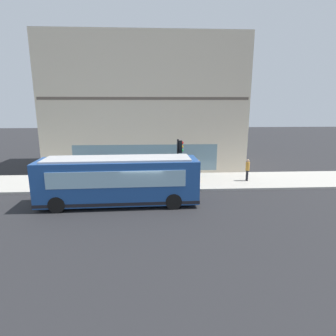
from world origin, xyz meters
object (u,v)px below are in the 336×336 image
object	(u,v)px
pedestrian_by_light_pole	(189,167)
pedestrian_near_building_entrance	(198,169)
traffic_light_near_corner	(179,154)
pedestrian_walking_along_curb	(97,165)
pedestrian_near_hydrant	(247,168)
city_bus_nearside	(119,181)
fire_hydrant	(196,175)

from	to	relation	value
pedestrian_by_light_pole	pedestrian_near_building_entrance	bearing A→B (deg)	-161.32
traffic_light_near_corner	pedestrian_near_building_entrance	distance (m)	2.76
pedestrian_by_light_pole	pedestrian_walking_along_curb	distance (m)	8.01
traffic_light_near_corner	pedestrian_near_building_entrance	xyz separation A→B (m)	(1.59, -1.67, -1.51)
pedestrian_near_hydrant	pedestrian_near_building_entrance	bearing A→B (deg)	90.23
pedestrian_near_hydrant	pedestrian_walking_along_curb	bearing A→B (deg)	80.83
city_bus_nearside	pedestrian_near_hydrant	xyz separation A→B (m)	(4.56, -9.95, -0.36)
city_bus_nearside	pedestrian_near_building_entrance	size ratio (longest dim) A/B	5.52
city_bus_nearside	pedestrian_near_building_entrance	distance (m)	7.41
pedestrian_near_building_entrance	pedestrian_near_hydrant	bearing A→B (deg)	-89.77
pedestrian_near_building_entrance	city_bus_nearside	bearing A→B (deg)	127.87
traffic_light_near_corner	pedestrian_walking_along_curb	world-z (taller)	traffic_light_near_corner
fire_hydrant	pedestrian_near_hydrant	distance (m)	4.24
traffic_light_near_corner	pedestrian_by_light_pole	xyz separation A→B (m)	(3.10, -1.16, -1.66)
traffic_light_near_corner	city_bus_nearside	bearing A→B (deg)	125.30
pedestrian_by_light_pole	fire_hydrant	bearing A→B (deg)	-142.01
fire_hydrant	pedestrian_near_hydrant	xyz separation A→B (m)	(-0.84, -4.10, 0.68)
pedestrian_near_building_entrance	pedestrian_by_light_pole	size ratio (longest dim) A/B	1.14
city_bus_nearside	pedestrian_by_light_pole	bearing A→B (deg)	-41.39
city_bus_nearside	pedestrian_near_hydrant	world-z (taller)	city_bus_nearside
pedestrian_by_light_pole	pedestrian_walking_along_curb	xyz separation A→B (m)	(0.54, 7.99, 0.11)
traffic_light_near_corner	fire_hydrant	distance (m)	3.70
city_bus_nearside	pedestrian_by_light_pole	distance (m)	8.08
pedestrian_near_building_entrance	pedestrian_near_hydrant	distance (m)	4.10
pedestrian_walking_along_curb	traffic_light_near_corner	bearing A→B (deg)	-118.10
city_bus_nearside	traffic_light_near_corner	xyz separation A→B (m)	(2.95, -4.17, 1.17)
pedestrian_near_building_entrance	fire_hydrant	bearing A→B (deg)	-0.12
pedestrian_near_building_entrance	pedestrian_walking_along_curb	world-z (taller)	pedestrian_near_building_entrance
fire_hydrant	pedestrian_near_building_entrance	size ratio (longest dim) A/B	0.40
pedestrian_near_building_entrance	pedestrian_by_light_pole	bearing A→B (deg)	18.68
traffic_light_near_corner	pedestrian_near_building_entrance	size ratio (longest dim) A/B	2.01
pedestrian_by_light_pole	pedestrian_walking_along_curb	bearing A→B (deg)	86.10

